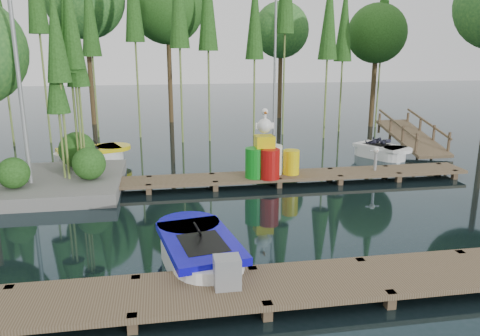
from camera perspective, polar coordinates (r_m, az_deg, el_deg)
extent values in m
plane|color=#1B2D33|center=(12.62, -1.87, -5.50)|extent=(90.00, 90.00, 0.00)
cube|color=brown|center=(8.46, 2.37, -14.26)|extent=(18.00, 1.50, 0.10)
cube|color=brown|center=(9.37, -26.17, -14.22)|extent=(0.16, 0.16, 0.50)
cube|color=brown|center=(7.90, -12.94, -18.63)|extent=(0.16, 0.16, 0.50)
cube|color=brown|center=(8.98, -12.51, -14.25)|extent=(0.16, 0.16, 0.50)
cube|color=brown|center=(8.03, 3.32, -17.64)|extent=(0.16, 0.16, 0.50)
cube|color=brown|center=(9.10, 1.52, -13.48)|extent=(0.16, 0.16, 0.50)
cube|color=brown|center=(8.71, 17.79, -15.61)|extent=(0.16, 0.16, 0.50)
cube|color=brown|center=(9.70, 14.37, -12.08)|extent=(0.16, 0.16, 0.50)
cube|color=brown|center=(10.71, 25.13, -10.44)|extent=(0.16, 0.16, 0.50)
cube|color=brown|center=(15.04, 0.61, -1.16)|extent=(15.00, 1.20, 0.10)
cube|color=brown|center=(15.11, -26.63, -3.47)|extent=(0.16, 0.16, 0.50)
cube|color=brown|center=(15.99, -25.67, -2.43)|extent=(0.16, 0.16, 0.50)
cube|color=brown|center=(14.63, -19.02, -3.25)|extent=(0.16, 0.16, 0.50)
cube|color=brown|center=(15.54, -18.48, -2.19)|extent=(0.16, 0.16, 0.50)
cube|color=brown|center=(14.42, -11.05, -2.96)|extent=(0.16, 0.16, 0.50)
cube|color=brown|center=(15.34, -10.98, -1.90)|extent=(0.16, 0.16, 0.50)
cube|color=brown|center=(14.50, -3.01, -2.61)|extent=(0.16, 0.16, 0.50)
cube|color=brown|center=(15.41, -3.42, -1.57)|extent=(0.16, 0.16, 0.50)
cube|color=brown|center=(14.85, 4.79, -2.22)|extent=(0.16, 0.16, 0.50)
cube|color=brown|center=(15.75, 3.94, -1.23)|extent=(0.16, 0.16, 0.50)
cube|color=brown|center=(15.47, 12.10, -1.82)|extent=(0.16, 0.16, 0.50)
cube|color=brown|center=(16.33, 10.88, -0.89)|extent=(0.16, 0.16, 0.50)
cube|color=brown|center=(16.31, 18.74, -1.43)|extent=(0.16, 0.16, 0.50)
cube|color=brown|center=(17.13, 17.25, -0.56)|extent=(0.16, 0.16, 0.50)
cube|color=brown|center=(17.36, 24.66, -1.06)|extent=(0.16, 0.16, 0.50)
cube|color=brown|center=(18.13, 23.00, -0.26)|extent=(0.16, 0.16, 0.50)
cube|color=slate|center=(15.95, -25.36, -1.95)|extent=(6.20, 4.20, 0.42)
sphere|color=#285A1C|center=(14.80, -25.89, -0.55)|extent=(0.90, 0.90, 0.90)
sphere|color=#285A1C|center=(16.54, -19.25, 2.10)|extent=(1.20, 1.20, 1.20)
sphere|color=#285A1C|center=(14.92, -17.92, 0.53)|extent=(1.00, 1.00, 1.00)
cylinder|color=olive|center=(15.60, -19.70, 8.72)|extent=(0.07, 0.07, 5.93)
cone|color=#285A1C|center=(15.56, -20.37, 16.33)|extent=(0.70, 0.70, 2.97)
cylinder|color=olive|center=(15.51, -20.92, 8.09)|extent=(0.07, 0.07, 5.66)
cone|color=#285A1C|center=(15.45, -21.61, 15.39)|extent=(0.70, 0.70, 2.83)
cylinder|color=olive|center=(15.63, -18.89, 7.49)|extent=(0.07, 0.07, 5.22)
cone|color=#285A1C|center=(15.53, -19.46, 14.19)|extent=(0.70, 0.70, 2.61)
cylinder|color=olive|center=(14.89, -20.86, 7.60)|extent=(0.07, 0.07, 5.53)
cone|color=#285A1C|center=(14.81, -21.56, 15.04)|extent=(0.70, 0.70, 2.76)
cylinder|color=olive|center=(15.14, -21.05, 4.77)|extent=(0.07, 0.07, 4.01)
cone|color=#285A1C|center=(14.99, -21.55, 10.06)|extent=(0.70, 0.70, 2.01)
cylinder|color=olive|center=(15.46, -19.33, 9.04)|extent=(0.07, 0.07, 6.11)
cone|color=#285A1C|center=(15.43, -20.02, 16.95)|extent=(0.70, 0.70, 3.05)
cylinder|color=#4A371F|center=(27.05, 15.99, 10.17)|extent=(0.26, 0.26, 5.02)
sphere|color=#285A1C|center=(27.00, 16.37, 15.48)|extent=(3.16, 3.16, 3.16)
cylinder|color=#4A371F|center=(29.42, 4.91, 11.25)|extent=(0.26, 0.26, 5.31)
sphere|color=#37752D|center=(29.39, 5.03, 16.43)|extent=(3.34, 3.34, 3.34)
cylinder|color=#4A371F|center=(27.80, -8.59, 12.15)|extent=(0.26, 0.26, 6.46)
sphere|color=#285A1C|center=(27.86, -8.86, 18.80)|extent=(4.06, 4.06, 4.06)
cylinder|color=#4A371F|center=(28.03, -17.87, 12.04)|extent=(0.26, 0.26, 6.85)
cylinder|color=olive|center=(22.95, -26.85, 11.57)|extent=(0.09, 0.09, 7.48)
cylinder|color=olive|center=(23.15, -23.21, 14.68)|extent=(0.09, 0.09, 9.66)
cylinder|color=olive|center=(23.79, -17.53, 12.75)|extent=(0.09, 0.09, 7.69)
cone|color=#285A1C|center=(23.84, -17.95, 17.92)|extent=(0.90, 0.90, 4.23)
cylinder|color=olive|center=(23.25, -12.63, 14.64)|extent=(0.09, 0.09, 8.99)
cylinder|color=olive|center=(21.63, -7.33, 14.16)|extent=(0.09, 0.09, 8.44)
cylinder|color=olive|center=(21.86, -3.88, 13.97)|extent=(0.09, 0.09, 8.22)
cylinder|color=olive|center=(23.07, 1.77, 13.01)|extent=(0.09, 0.09, 7.41)
cone|color=#285A1C|center=(23.11, 1.82, 18.16)|extent=(0.90, 0.90, 4.07)
cylinder|color=olive|center=(23.64, 5.48, 15.86)|extent=(0.09, 0.09, 9.77)
cylinder|color=olive|center=(22.95, 10.57, 12.77)|extent=(0.09, 0.09, 7.40)
cone|color=#285A1C|center=(22.99, 10.82, 17.93)|extent=(0.90, 0.90, 4.07)
cylinder|color=olive|center=(24.94, 12.37, 12.50)|extent=(0.09, 0.09, 7.14)
cone|color=#285A1C|center=(24.96, 12.63, 17.09)|extent=(0.90, 0.90, 3.93)
cylinder|color=olive|center=(26.87, 16.83, 13.92)|extent=(0.09, 0.09, 8.61)
cylinder|color=gray|center=(14.80, -25.38, 9.99)|extent=(0.12, 0.12, 7.00)
cylinder|color=gray|center=(23.43, 4.27, 12.50)|extent=(0.12, 0.12, 7.00)
cube|color=brown|center=(21.42, 20.20, 3.51)|extent=(1.50, 3.94, 0.95)
cube|color=brown|center=(19.71, 20.70, 2.69)|extent=(0.08, 0.08, 0.90)
cube|color=brown|center=(20.63, 19.22, 3.62)|extent=(0.08, 0.08, 0.90)
cube|color=brown|center=(21.56, 17.86, 4.48)|extent=(0.08, 0.08, 0.90)
cube|color=brown|center=(22.51, 16.61, 5.26)|extent=(0.08, 0.08, 0.90)
cube|color=brown|center=(20.98, 18.68, 5.09)|extent=(0.06, 3.54, 0.83)
cube|color=brown|center=(20.44, 24.10, 2.76)|extent=(0.08, 0.08, 0.90)
cube|color=brown|center=(21.33, 22.53, 3.66)|extent=(0.08, 0.08, 0.90)
cube|color=brown|center=(22.24, 21.08, 4.49)|extent=(0.08, 0.08, 0.90)
cube|color=brown|center=(23.16, 19.74, 5.25)|extent=(0.08, 0.08, 0.90)
cube|color=brown|center=(21.68, 21.96, 5.09)|extent=(0.06, 3.54, 0.83)
cube|color=white|center=(9.59, -4.87, -10.84)|extent=(1.55, 1.56, 0.61)
cylinder|color=white|center=(10.18, -5.85, -9.28)|extent=(1.55, 1.55, 0.61)
cylinder|color=white|center=(9.00, -3.75, -12.59)|extent=(1.55, 1.55, 0.61)
cube|color=#0C07B8|center=(9.45, -4.92, -9.00)|extent=(1.75, 2.53, 0.16)
cylinder|color=#0C07B8|center=(10.33, -6.31, -6.93)|extent=(1.58, 1.58, 0.16)
cube|color=black|center=(9.23, -4.57, -9.25)|extent=(1.01, 1.23, 0.07)
torus|color=black|center=(9.51, -5.20, -7.39)|extent=(0.22, 0.33, 0.30)
cube|color=white|center=(18.72, -17.85, 1.15)|extent=(1.66, 1.65, 0.58)
cylinder|color=white|center=(18.86, -15.95, 1.40)|extent=(1.65, 1.65, 0.58)
cylinder|color=white|center=(18.59, -19.78, 0.91)|extent=(1.65, 1.65, 0.58)
cube|color=yellow|center=(18.65, -17.93, 2.11)|extent=(2.54, 2.01, 0.15)
cylinder|color=yellow|center=(18.86, -15.16, 2.45)|extent=(1.68, 1.68, 0.15)
cube|color=black|center=(18.60, -18.58, 2.17)|extent=(1.27, 1.12, 0.06)
torus|color=black|center=(18.64, -17.50, 2.81)|extent=(0.33, 0.25, 0.28)
imported|color=#1E1E2D|center=(18.53, -18.80, 2.93)|extent=(0.55, 0.49, 1.04)
cube|color=white|center=(19.67, 16.66, 1.78)|extent=(1.48, 1.48, 0.49)
cylinder|color=white|center=(19.39, 17.99, 1.49)|extent=(1.48, 1.48, 0.49)
cylinder|color=white|center=(19.96, 15.36, 2.05)|extent=(1.48, 1.48, 0.49)
cube|color=white|center=(19.62, 16.71, 2.54)|extent=(1.90, 2.18, 0.13)
cylinder|color=white|center=(19.21, 18.67, 2.14)|extent=(1.51, 1.51, 0.13)
cube|color=black|center=(19.70, 16.29, 2.75)|extent=(1.03, 1.11, 0.05)
torus|color=black|center=(19.51, 17.08, 2.99)|extent=(0.24, 0.28, 0.24)
imported|color=#1E1E2D|center=(19.69, 16.22, 3.29)|extent=(0.41, 0.45, 0.81)
imported|color=#1E1E2D|center=(19.79, 17.47, 3.09)|extent=(0.32, 0.35, 0.61)
cube|color=gray|center=(8.22, -1.58, -12.59)|extent=(0.45, 0.38, 0.55)
cylinder|color=yellow|center=(15.26, 6.25, 0.72)|extent=(0.53, 0.53, 0.79)
cylinder|color=#0E7F19|center=(14.76, 1.86, 0.63)|extent=(0.63, 0.63, 0.95)
cylinder|color=white|center=(15.20, 3.96, 1.01)|extent=(0.63, 0.63, 0.95)
cylinder|color=#9F0D0B|center=(14.65, 3.64, 0.50)|extent=(0.63, 0.63, 0.95)
cube|color=yellow|center=(14.78, 3.00, 3.26)|extent=(0.58, 0.58, 0.37)
sphere|color=white|center=(14.69, 3.03, 5.17)|extent=(0.46, 0.46, 0.46)
cylinder|color=white|center=(14.65, 3.04, 6.19)|extent=(0.11, 0.11, 0.32)
sphere|color=white|center=(14.63, 3.05, 6.89)|extent=(0.21, 0.21, 0.21)
cone|color=#D55A0B|center=(14.43, 3.23, 6.69)|extent=(0.11, 0.32, 0.11)
cube|color=white|center=(14.69, 3.03, 5.17)|extent=(0.58, 0.06, 0.19)
cylinder|color=gray|center=(16.31, 16.18, 0.75)|extent=(0.10, 0.10, 0.59)
sphere|color=white|center=(16.23, 16.28, 2.10)|extent=(0.20, 0.20, 0.20)
cube|color=gray|center=(16.23, 16.28, 2.10)|extent=(0.49, 0.04, 0.04)
cone|color=#D55A0B|center=(16.12, 16.45, 2.01)|extent=(0.04, 0.10, 0.04)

